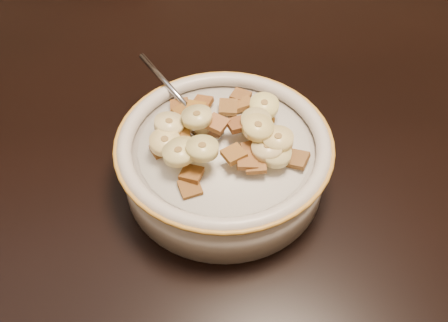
{
  "coord_description": "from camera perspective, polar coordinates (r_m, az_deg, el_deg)",
  "views": [
    {
      "loc": [
        0.13,
        -0.5,
        1.18
      ],
      "look_at": [
        0.19,
        -0.15,
        0.78
      ],
      "focal_mm": 40.0,
      "sensor_mm": 36.0,
      "label": 1
    }
  ],
  "objects": [
    {
      "name": "banana_slice_6",
      "position": [
        0.48,
        -4.61,
        1.31
      ],
      "size": [
        0.04,
        0.04,
        0.01
      ],
      "primitive_type": "cylinder",
      "rotation": [
        0.13,
        -0.04,
        2.68
      ],
      "color": "#CEBD6A",
      "rests_on": "milk"
    },
    {
      "name": "cereal_square_16",
      "position": [
        0.51,
        -7.17,
        1.38
      ],
      "size": [
        0.03,
        0.03,
        0.01
      ],
      "primitive_type": "cube",
      "rotation": [
        -0.22,
        -0.06,
        0.33
      ],
      "color": "brown",
      "rests_on": "milk"
    },
    {
      "name": "cereal_square_0",
      "position": [
        0.48,
        -3.89,
        -3.09
      ],
      "size": [
        0.02,
        0.02,
        0.01
      ],
      "primitive_type": "cube",
      "rotation": [
        0.16,
        -0.02,
        0.21
      ],
      "color": "brown",
      "rests_on": "milk"
    },
    {
      "name": "banana_slice_7",
      "position": [
        0.5,
        -6.76,
        2.14
      ],
      "size": [
        0.04,
        0.04,
        0.01
      ],
      "primitive_type": "cylinder",
      "rotation": [
        0.05,
        -0.03,
        1.35
      ],
      "color": "#FFE392",
      "rests_on": "milk"
    },
    {
      "name": "cereal_square_15",
      "position": [
        0.51,
        -5.01,
        3.25
      ],
      "size": [
        0.02,
        0.02,
        0.01
      ],
      "primitive_type": "cube",
      "rotation": [
        -0.07,
        -0.15,
        1.52
      ],
      "color": "brown",
      "rests_on": "milk"
    },
    {
      "name": "spoon",
      "position": [
        0.53,
        -2.28,
        4.05
      ],
      "size": [
        0.06,
        0.06,
        0.01
      ],
      "primitive_type": "ellipsoid",
      "rotation": [
        0.0,
        0.0,
        3.66
      ],
      "color": "#A6ACBA",
      "rests_on": "cereal_bowl"
    },
    {
      "name": "banana_slice_1",
      "position": [
        0.51,
        -3.11,
        5.06
      ],
      "size": [
        0.04,
        0.04,
        0.01
      ],
      "primitive_type": "cylinder",
      "rotation": [
        -0.14,
        -0.03,
        0.34
      ],
      "color": "#E3D780",
      "rests_on": "milk"
    },
    {
      "name": "cereal_square_3",
      "position": [
        0.51,
        6.23,
        1.67
      ],
      "size": [
        0.02,
        0.02,
        0.01
      ],
      "primitive_type": "cube",
      "rotation": [
        -0.2,
        0.11,
        3.06
      ],
      "color": "#9B5F2F",
      "rests_on": "milk"
    },
    {
      "name": "banana_slice_2",
      "position": [
        0.49,
        3.9,
        3.82
      ],
      "size": [
        0.04,
        0.04,
        0.01
      ],
      "primitive_type": "cylinder",
      "rotation": [
        0.13,
        0.06,
        0.62
      ],
      "color": "#FDDA7D",
      "rests_on": "milk"
    },
    {
      "name": "banana_slice_5",
      "position": [
        0.47,
        -2.49,
        1.44
      ],
      "size": [
        0.04,
        0.04,
        0.01
      ],
      "primitive_type": "cylinder",
      "rotation": [
        0.1,
        -0.02,
        2.88
      ],
      "color": "#F0DE7E",
      "rests_on": "milk"
    },
    {
      "name": "banana_slice_11",
      "position": [
        0.48,
        -5.22,
        0.91
      ],
      "size": [
        0.04,
        0.04,
        0.01
      ],
      "primitive_type": "cylinder",
      "rotation": [
        -0.1,
        0.04,
        1.26
      ],
      "color": "#F7E88A",
      "rests_on": "milk"
    },
    {
      "name": "table",
      "position": [
        0.68,
        -17.52,
        4.87
      ],
      "size": [
        1.44,
        0.96,
        0.04
      ],
      "primitive_type": "cube",
      "rotation": [
        0.0,
        0.0,
        -0.04
      ],
      "color": "black",
      "rests_on": "floor"
    },
    {
      "name": "cereal_square_6",
      "position": [
        0.54,
        -3.56,
        5.19
      ],
      "size": [
        0.03,
        0.03,
        0.01
      ],
      "primitive_type": "cube",
      "rotation": [
        -0.02,
        -0.15,
        0.96
      ],
      "color": "#905E1E",
      "rests_on": "milk"
    },
    {
      "name": "cereal_square_14",
      "position": [
        0.48,
        3.68,
        -0.34
      ],
      "size": [
        0.02,
        0.02,
        0.01
      ],
      "primitive_type": "cube",
      "rotation": [
        -0.13,
        0.11,
        2.99
      ],
      "color": "brown",
      "rests_on": "milk"
    },
    {
      "name": "cereal_square_4",
      "position": [
        0.49,
        3.33,
        1.28
      ],
      "size": [
        0.02,
        0.02,
        0.01
      ],
      "primitive_type": "cube",
      "rotation": [
        -0.01,
        -0.08,
        1.77
      ],
      "color": "brown",
      "rests_on": "milk"
    },
    {
      "name": "cereal_square_11",
      "position": [
        0.54,
        -3.26,
        5.95
      ],
      "size": [
        0.03,
        0.03,
        0.01
      ],
      "primitive_type": "cube",
      "rotation": [
        -0.03,
        -0.06,
        2.8
      ],
      "color": "#9B691C",
      "rests_on": "milk"
    },
    {
      "name": "cereal_square_10",
      "position": [
        0.51,
        -0.81,
        4.29
      ],
      "size": [
        0.03,
        0.03,
        0.01
      ],
      "primitive_type": "cube",
      "rotation": [
        -0.03,
        -0.05,
        2.46
      ],
      "color": "brown",
      "rests_on": "milk"
    },
    {
      "name": "cereal_square_24",
      "position": [
        0.54,
        -4.59,
        5.55
      ],
      "size": [
        0.03,
        0.03,
        0.01
      ],
      "primitive_type": "cube",
      "rotation": [
        0.11,
        0.02,
        0.53
      ],
      "color": "brown",
      "rests_on": "milk"
    },
    {
      "name": "cereal_square_7",
      "position": [
        0.55,
        -3.98,
        5.64
      ],
      "size": [
        0.03,
        0.03,
        0.01
      ],
      "primitive_type": "cube",
      "rotation": [
        -0.17,
        0.1,
        2.82
      ],
      "color": "brown",
      "rests_on": "milk"
    },
    {
      "name": "banana_slice_4",
      "position": [
        0.53,
        4.62,
        6.32
      ],
      "size": [
        0.03,
        0.03,
        0.01
      ],
      "primitive_type": "cylinder",
      "rotation": [
        0.02,
        -0.14,
        1.56
      ],
      "color": "#E9DB7F",
      "rests_on": "milk"
    },
    {
      "name": "cereal_square_23",
      "position": [
        0.53,
        4.44,
        5.09
      ],
      "size": [
        0.02,
        0.02,
        0.01
      ],
      "primitive_type": "cube",
      "rotation": [
        -0.16,
        0.16,
        0.14
      ],
      "color": "brown",
      "rests_on": "milk"
    },
    {
      "name": "milk",
      "position": [
        0.52,
        0.0,
        1.58
      ],
      "size": [
        0.18,
        0.18,
        0.0
      ],
      "primitive_type": "cylinder",
      "color": "silver",
      "rests_on": "cereal_bowl"
    },
    {
      "name": "banana_slice_0",
      "position": [
        0.49,
        5.9,
        0.83
      ],
      "size": [
        0.04,
        0.04,
        0.01
      ],
      "primitive_type": "cylinder",
      "rotation": [
        0.07,
        0.0,
        1.29
      ],
      "color": "#F4E49D",
      "rests_on": "milk"
    },
    {
      "name": "cereal_square_22",
      "position": [
        0.55,
        0.48,
        6.19
      ],
      "size": [
        0.02,
        0.02,
        0.01
      ],
      "primitive_type": "cube",
      "rotation": [
        0.02,
        -0.15,
        1.37
      ],
      "color": "brown",
      "rests_on": "milk"
    },
    {
      "name": "cereal_square_21",
      "position": [
        0.57,
        1.92,
        7.42
      ],
      "size": [
        0.03,
        0.03,
        0.01
      ],
      "primitive_type": "cube",
      "rotation": [
        0.09,
        -0.03,
        2.58
      ],
      "color": "brown",
      "rests_on": "milk"
    },
    {
      "name": "banana_slice_8",
      "position": [
        0.49,
        6.17,
        2.47
      ],
      "size": [
        0.04,
        0.04,
        0.01
      ],
      "primitive_type": "cylinder",
      "rotation": [
        -0.03,
        0.04,
        2.45
      ],
      "color": "#FADB86",
      "rests_on": "milk"
    },
    {
      "name": "cereal_square_9",
      "position": [
        0.55,
        2.15,
        6.54
      ],
      "size": [
        0.02,
        0.02,
        0.01
      ],
      "primitive_type": "cube",
      "rotation": [
        -0.17,
        -0.16,
        0.12
      ],
      "color": "brown",
      "rests_on": "milk"
    },
    {
      "name": "cereal_square_17",
      "position": [
        0.55,
        -2.51,
        6.66
      ],
      "size": [
        0.03,
        0.03,
        0.01
      ],
      "primitive_type": "cube",
      "rotation": [
        -0.14,
        -0.0,
        1.03
      ],
      "color": "#945829",
      "rests_on": "milk"
    },
    {
      "name": "banana_slice_10",
      "position": [
        0.51,
        -6.26,
        4.21
      ],
      "size": [
        0.04,
        0.04,
        0.02
      ],
      "primitive_type": "cylinder",
      "rotation": [
        0.11,
        0.13,
        1.16
      ],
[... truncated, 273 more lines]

